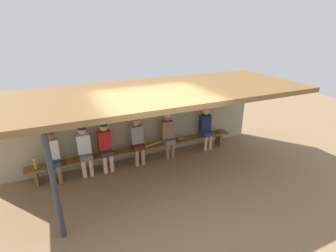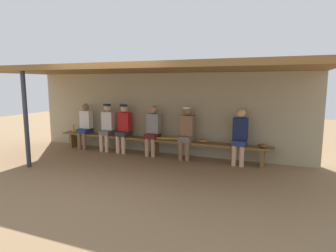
{
  "view_description": "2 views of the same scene",
  "coord_description": "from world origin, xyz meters",
  "px_view_note": "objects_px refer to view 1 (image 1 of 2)",
  "views": [
    {
      "loc": [
        -1.99,
        -4.78,
        3.77
      ],
      "look_at": [
        0.78,
        1.32,
        1.08
      ],
      "focal_mm": 27.23,
      "sensor_mm": 36.0,
      "label": 1
    },
    {
      "loc": [
        3.21,
        -5.3,
        1.94
      ],
      "look_at": [
        0.5,
        1.23,
        0.88
      ],
      "focal_mm": 30.77,
      "sensor_mm": 36.0,
      "label": 2
    }
  ],
  "objects_px": {
    "water_bottle_green": "(35,164)",
    "baseball_bat": "(156,143)",
    "player_with_sunglasses": "(168,133)",
    "baseball_glove_worn": "(219,131)",
    "player_shirtless_tan": "(206,127)",
    "player_middle": "(53,155)",
    "player_near_post": "(137,139)",
    "bench": "(140,150)",
    "player_in_white": "(105,145)",
    "support_post": "(55,188)",
    "player_leftmost": "(85,148)",
    "baseball_glove_dark_brown": "(181,138)"
  },
  "relations": [
    {
      "from": "player_shirtless_tan",
      "to": "player_in_white",
      "type": "xyz_separation_m",
      "value": [
        -3.19,
        0.0,
        0.02
      ]
    },
    {
      "from": "baseball_glove_worn",
      "to": "baseball_bat",
      "type": "xyz_separation_m",
      "value": [
        -2.25,
        0.01,
        -0.01
      ]
    },
    {
      "from": "player_shirtless_tan",
      "to": "player_leftmost",
      "type": "relative_size",
      "value": 0.99
    },
    {
      "from": "player_middle",
      "to": "player_shirtless_tan",
      "type": "relative_size",
      "value": 1.0
    },
    {
      "from": "water_bottle_green",
      "to": "baseball_glove_worn",
      "type": "distance_m",
      "value": 5.45
    },
    {
      "from": "support_post",
      "to": "player_leftmost",
      "type": "xyz_separation_m",
      "value": [
        0.74,
        2.1,
        -0.35
      ]
    },
    {
      "from": "player_middle",
      "to": "baseball_bat",
      "type": "height_order",
      "value": "player_middle"
    },
    {
      "from": "player_in_white",
      "to": "player_middle",
      "type": "bearing_deg",
      "value": -179.98
    },
    {
      "from": "player_shirtless_tan",
      "to": "baseball_bat",
      "type": "xyz_separation_m",
      "value": [
        -1.73,
        -0.0,
        -0.24
      ]
    },
    {
      "from": "player_middle",
      "to": "baseball_glove_dark_brown",
      "type": "bearing_deg",
      "value": -0.2
    },
    {
      "from": "player_near_post",
      "to": "player_with_sunglasses",
      "type": "distance_m",
      "value": 0.95
    },
    {
      "from": "player_leftmost",
      "to": "baseball_glove_worn",
      "type": "distance_m",
      "value": 4.26
    },
    {
      "from": "water_bottle_green",
      "to": "baseball_glove_dark_brown",
      "type": "height_order",
      "value": "water_bottle_green"
    },
    {
      "from": "support_post",
      "to": "player_in_white",
      "type": "relative_size",
      "value": 1.64
    },
    {
      "from": "bench",
      "to": "baseball_glove_worn",
      "type": "height_order",
      "value": "baseball_glove_worn"
    },
    {
      "from": "support_post",
      "to": "water_bottle_green",
      "type": "bearing_deg",
      "value": 102.39
    },
    {
      "from": "water_bottle_green",
      "to": "baseball_bat",
      "type": "relative_size",
      "value": 0.29
    },
    {
      "from": "baseball_bat",
      "to": "player_shirtless_tan",
      "type": "bearing_deg",
      "value": -12.55
    },
    {
      "from": "player_shirtless_tan",
      "to": "baseball_glove_dark_brown",
      "type": "distance_m",
      "value": 0.92
    },
    {
      "from": "player_near_post",
      "to": "baseball_glove_worn",
      "type": "height_order",
      "value": "player_near_post"
    },
    {
      "from": "bench",
      "to": "player_leftmost",
      "type": "xyz_separation_m",
      "value": [
        -1.52,
        0.0,
        0.36
      ]
    },
    {
      "from": "baseball_glove_worn",
      "to": "baseball_bat",
      "type": "bearing_deg",
      "value": 48.55
    },
    {
      "from": "player_middle",
      "to": "player_with_sunglasses",
      "type": "height_order",
      "value": "player_with_sunglasses"
    },
    {
      "from": "support_post",
      "to": "player_shirtless_tan",
      "type": "relative_size",
      "value": 1.65
    },
    {
      "from": "bench",
      "to": "player_near_post",
      "type": "xyz_separation_m",
      "value": [
        -0.07,
        0.0,
        0.34
      ]
    },
    {
      "from": "player_near_post",
      "to": "player_in_white",
      "type": "bearing_deg",
      "value": 179.97
    },
    {
      "from": "player_near_post",
      "to": "player_with_sunglasses",
      "type": "height_order",
      "value": "player_with_sunglasses"
    },
    {
      "from": "player_with_sunglasses",
      "to": "water_bottle_green",
      "type": "height_order",
      "value": "player_with_sunglasses"
    },
    {
      "from": "bench",
      "to": "baseball_bat",
      "type": "relative_size",
      "value": 6.84
    },
    {
      "from": "player_shirtless_tan",
      "to": "water_bottle_green",
      "type": "distance_m",
      "value": 4.93
    },
    {
      "from": "player_middle",
      "to": "baseball_bat",
      "type": "xyz_separation_m",
      "value": [
        2.78,
        -0.0,
        -0.24
      ]
    },
    {
      "from": "baseball_glove_worn",
      "to": "support_post",
      "type": "bearing_deg",
      "value": 71.49
    },
    {
      "from": "support_post",
      "to": "player_shirtless_tan",
      "type": "height_order",
      "value": "support_post"
    },
    {
      "from": "bench",
      "to": "player_in_white",
      "type": "distance_m",
      "value": 1.04
    },
    {
      "from": "support_post",
      "to": "player_leftmost",
      "type": "height_order",
      "value": "support_post"
    },
    {
      "from": "player_leftmost",
      "to": "player_in_white",
      "type": "relative_size",
      "value": 1.0
    },
    {
      "from": "player_with_sunglasses",
      "to": "baseball_bat",
      "type": "distance_m",
      "value": 0.47
    },
    {
      "from": "player_with_sunglasses",
      "to": "baseball_glove_worn",
      "type": "bearing_deg",
      "value": -0.39
    },
    {
      "from": "support_post",
      "to": "player_leftmost",
      "type": "bearing_deg",
      "value": 70.56
    },
    {
      "from": "player_middle",
      "to": "player_leftmost",
      "type": "bearing_deg",
      "value": 0.04
    },
    {
      "from": "player_shirtless_tan",
      "to": "player_leftmost",
      "type": "height_order",
      "value": "player_leftmost"
    },
    {
      "from": "bench",
      "to": "player_middle",
      "type": "xyz_separation_m",
      "value": [
        -2.29,
        0.0,
        0.34
      ]
    },
    {
      "from": "player_in_white",
      "to": "baseball_glove_dark_brown",
      "type": "relative_size",
      "value": 5.6
    },
    {
      "from": "player_middle",
      "to": "bench",
      "type": "bearing_deg",
      "value": -0.08
    },
    {
      "from": "player_shirtless_tan",
      "to": "baseball_glove_worn",
      "type": "distance_m",
      "value": 0.57
    },
    {
      "from": "support_post",
      "to": "baseball_bat",
      "type": "xyz_separation_m",
      "value": [
        2.75,
        2.1,
        -0.61
      ]
    },
    {
      "from": "bench",
      "to": "baseball_bat",
      "type": "distance_m",
      "value": 0.5
    },
    {
      "from": "player_in_white",
      "to": "player_shirtless_tan",
      "type": "bearing_deg",
      "value": -0.01
    },
    {
      "from": "player_shirtless_tan",
      "to": "baseball_bat",
      "type": "distance_m",
      "value": 1.74
    },
    {
      "from": "water_bottle_green",
      "to": "baseball_glove_worn",
      "type": "relative_size",
      "value": 1.06
    }
  ]
}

